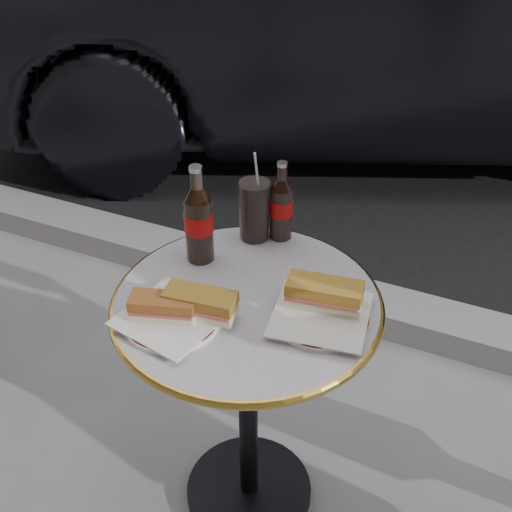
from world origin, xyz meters
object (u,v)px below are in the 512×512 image
at_px(plate_right, 321,317).
at_px(cola_bottle_right, 281,201).
at_px(bistro_table, 248,408).
at_px(cola_bottle_left, 198,214).
at_px(cola_glass, 255,210).
at_px(plate_left, 172,319).

height_order(plate_right, cola_bottle_right, cola_bottle_right).
height_order(bistro_table, plate_right, plate_right).
bearing_deg(bistro_table, plate_right, 0.90).
distance_m(cola_bottle_left, cola_glass, 0.17).
height_order(bistro_table, cola_glass, cola_glass).
height_order(cola_bottle_right, cola_glass, cola_bottle_right).
bearing_deg(cola_bottle_right, cola_bottle_left, -130.21).
bearing_deg(plate_right, plate_left, -154.64).
xyz_separation_m(plate_left, plate_right, (0.29, 0.14, 0.00)).
relative_size(cola_bottle_left, cola_glass, 1.57).
distance_m(bistro_table, cola_glass, 0.51).
bearing_deg(cola_bottle_left, cola_bottle_right, 49.79).
xyz_separation_m(plate_right, cola_glass, (-0.26, 0.24, 0.07)).
bearing_deg(cola_glass, bistro_table, -69.68).
height_order(plate_right, cola_glass, cola_glass).
bearing_deg(cola_bottle_right, bistro_table, -84.01).
relative_size(cola_bottle_right, cola_glass, 1.33).
bearing_deg(cola_bottle_left, cola_glass, 59.46).
relative_size(plate_left, cola_bottle_left, 0.84).
xyz_separation_m(plate_right, cola_bottle_left, (-0.35, 0.10, 0.12)).
relative_size(bistro_table, plate_left, 3.45).
relative_size(plate_left, plate_right, 0.99).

